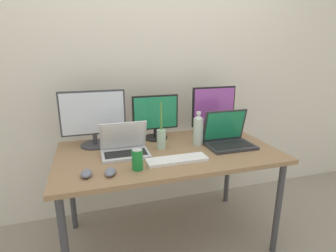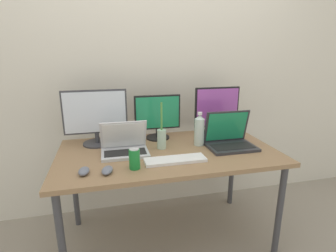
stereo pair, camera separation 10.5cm
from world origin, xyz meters
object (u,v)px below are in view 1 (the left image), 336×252
Objects in this scene: monitor_right at (214,110)px; bamboo_vase at (161,138)px; keyboard_main at (178,160)px; mouse_by_keyboard at (86,173)px; laptop_silver at (125,147)px; laptop_secondary at (228,138)px; monitor_center at (156,117)px; mouse_by_laptop at (110,172)px; water_bottle at (198,130)px; work_desk at (168,158)px; soda_can_near_keyboard at (137,160)px; monitor_left at (93,117)px.

monitor_right is 1.19× the size of bamboo_vase.
bamboo_vase is at bearing 98.36° from keyboard_main.
laptop_silver is at bearing 52.07° from mouse_by_keyboard.
laptop_secondary is at bearing -3.41° from laptop_silver.
laptop_secondary is (0.47, -0.31, -0.12)m from monitor_center.
mouse_by_laptop is at bearing -126.70° from monitor_center.
monitor_right is 0.31m from water_bottle.
work_desk is at bearing -151.56° from monitor_right.
water_bottle reaches higher than soda_can_near_keyboard.
monitor_center is 0.51m from keyboard_main.
monitor_left reaches higher than mouse_by_laptop.
work_desk is 0.37m from monitor_center.
mouse_by_laptop is at bearing -1.23° from mouse_by_keyboard.
mouse_by_keyboard is (-0.07, -0.50, -0.20)m from monitor_left.
water_bottle is at bearing 30.12° from soda_can_near_keyboard.
laptop_secondary is 1.04m from mouse_by_keyboard.
soda_can_near_keyboard reaches higher than mouse_by_keyboard.
soda_can_near_keyboard is (-0.74, -0.50, -0.14)m from monitor_right.
mouse_by_keyboard is at bearing -150.02° from bamboo_vase.
water_bottle is at bearing 26.23° from mouse_by_keyboard.
monitor_left is 1.37× the size of laptop_secondary.
keyboard_main is at bearing -42.62° from monitor_left.
work_desk is at bearing 29.74° from mouse_by_keyboard.
monitor_center is (-0.02, 0.28, 0.24)m from work_desk.
monitor_right is at bearing 43.87° from keyboard_main.
work_desk is at bearing -55.79° from bamboo_vase.
soda_can_near_keyboard is at bearing -163.34° from laptop_secondary.
mouse_by_laptop is 0.76m from water_bottle.
mouse_by_keyboard is (-0.56, -0.25, 0.08)m from work_desk.
monitor_center reaches higher than laptop_secondary.
bamboo_vase reaches higher than keyboard_main.
soda_can_near_keyboard is at bearing -145.83° from monitor_right.
water_bottle is at bearing 45.38° from keyboard_main.
monitor_center reaches higher than bamboo_vase.
monitor_center is 1.08× the size of laptop_secondary.
water_bottle is at bearing 157.87° from laptop_secondary.
monitor_left reaches higher than water_bottle.
mouse_by_keyboard is (-1.01, -0.22, -0.04)m from laptop_secondary.
laptop_secondary is at bearing -93.36° from monitor_right.
monitor_center is 2.90× the size of soda_can_near_keyboard.
monitor_right is (0.49, -0.03, 0.03)m from monitor_center.
keyboard_main is 0.37m from water_bottle.
laptop_silver reaches higher than soda_can_near_keyboard.
monitor_right reaches higher than keyboard_main.
monitor_left is at bearing 128.20° from laptop_silver.
keyboard_main is at bearing 9.63° from soda_can_near_keyboard.
monitor_right is 1.02× the size of keyboard_main.
soda_can_near_keyboard is (-0.52, -0.30, -0.05)m from water_bottle.
mouse_by_keyboard is 0.40× the size of water_bottle.
laptop_secondary is at bearing 17.87° from mouse_by_keyboard.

